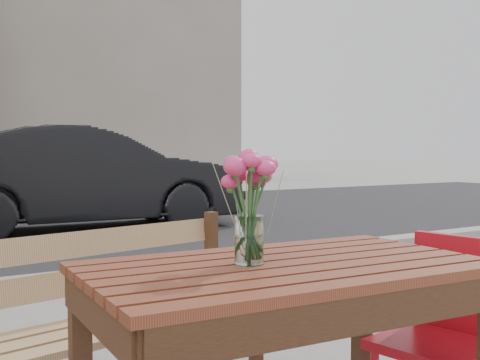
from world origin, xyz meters
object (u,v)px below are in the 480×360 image
(red_chair, at_px, (447,326))
(main_vase, at_px, (249,193))
(parked_car, at_px, (84,179))
(main_table, at_px, (286,303))

(red_chair, relative_size, main_vase, 2.22)
(red_chair, height_order, main_vase, main_vase)
(main_vase, relative_size, parked_car, 0.08)
(main_table, height_order, red_chair, red_chair)
(main_vase, distance_m, parked_car, 6.41)
(main_table, xyz_separation_m, red_chair, (0.69, -0.02, -0.17))
(main_table, distance_m, main_vase, 0.34)
(main_vase, height_order, parked_car, parked_car)
(main_table, bearing_deg, parked_car, 81.10)
(parked_car, bearing_deg, main_vase, 170.02)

